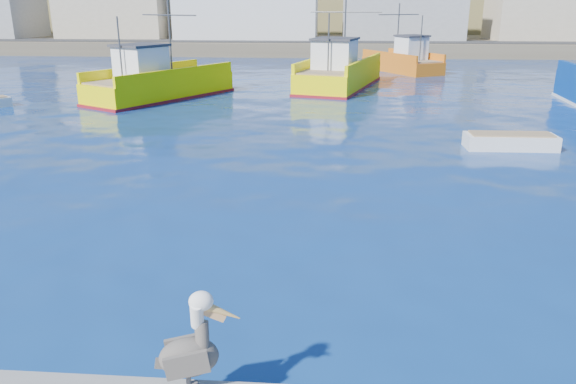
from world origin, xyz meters
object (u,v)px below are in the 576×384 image
object	(u,v)px
trawler_yellow_a	(158,83)
skiff_mid	(510,143)
trawler_yellow_b	(339,73)
boat_orange	(404,60)
pelican	(192,349)

from	to	relation	value
trawler_yellow_a	skiff_mid	xyz separation A→B (m)	(19.64, -12.30, -0.75)
trawler_yellow_b	boat_orange	size ratio (longest dim) A/B	1.36
trawler_yellow_a	boat_orange	xyz separation A→B (m)	(18.33, 17.01, 0.03)
trawler_yellow_a	trawler_yellow_b	distance (m)	13.69
trawler_yellow_a	pelican	size ratio (longest dim) A/B	6.77
boat_orange	pelican	world-z (taller)	boat_orange
trawler_yellow_a	skiff_mid	distance (m)	23.19
trawler_yellow_b	skiff_mid	size ratio (longest dim) A/B	3.14
trawler_yellow_b	skiff_mid	distance (m)	19.96
boat_orange	pelican	bearing A→B (deg)	-100.44
trawler_yellow_b	boat_orange	bearing A→B (deg)	60.43
pelican	skiff_mid	bearing A→B (deg)	60.75
trawler_yellow_a	trawler_yellow_b	bearing A→B (deg)	26.95
trawler_yellow_b	skiff_mid	bearing A→B (deg)	-68.09
trawler_yellow_a	boat_orange	distance (m)	25.01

